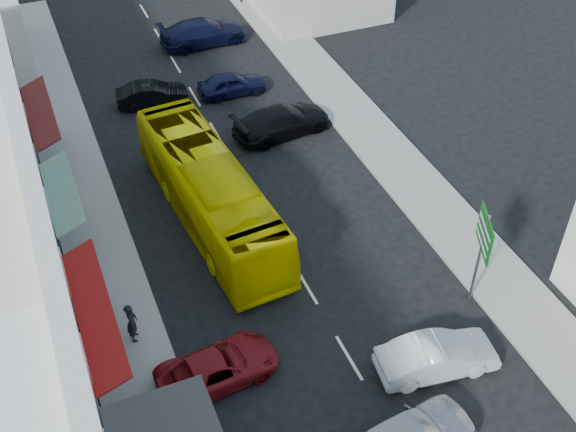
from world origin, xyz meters
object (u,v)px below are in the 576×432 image
object	(u,v)px
bus	(210,194)
direction_sign	(479,260)
car_white	(437,357)
car_red	(218,366)
pedestrian_left	(132,323)

from	to	relation	value
bus	direction_sign	size ratio (longest dim) A/B	2.61
bus	car_white	size ratio (longest dim) A/B	2.64
bus	car_red	bearing A→B (deg)	-110.95
car_white	car_red	distance (m)	7.91
bus	direction_sign	world-z (taller)	direction_sign
bus	car_red	size ratio (longest dim) A/B	2.52
car_white	car_red	xyz separation A→B (m)	(-7.46, 2.63, 0.00)
bus	car_red	world-z (taller)	bus
bus	car_white	bearing A→B (deg)	-70.27
bus	car_white	world-z (taller)	bus
bus	car_white	xyz separation A→B (m)	(5.00, -11.03, -0.85)
pedestrian_left	car_white	bearing A→B (deg)	-105.65
car_red	direction_sign	size ratio (longest dim) A/B	1.04
pedestrian_left	direction_sign	distance (m)	13.38
car_white	bus	bearing A→B (deg)	31.68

